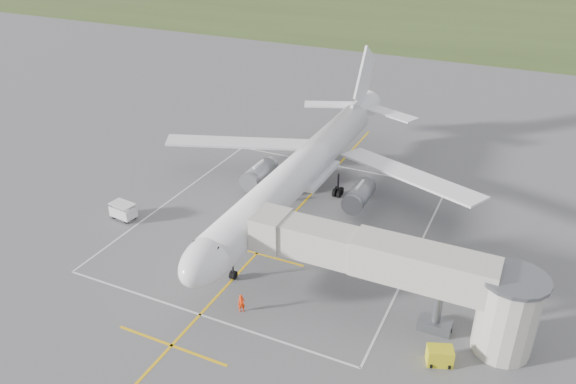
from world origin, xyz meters
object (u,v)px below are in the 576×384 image
at_px(airliner, 302,169).
at_px(gpu_unit, 440,356).
at_px(baggage_cart, 123,211).
at_px(ramp_worker_nose, 241,303).
at_px(jet_bridge, 412,274).
at_px(ramp_worker_wing, 261,196).

bearing_deg(airliner, gpu_unit, -42.92).
xyz_separation_m(gpu_unit, baggage_cart, (-35.14, 6.77, 0.25)).
distance_m(airliner, ramp_worker_nose, 19.44).
bearing_deg(jet_bridge, ramp_worker_wing, 147.82).
relative_size(baggage_cart, ramp_worker_nose, 1.70).
bearing_deg(jet_bridge, gpu_unit, -46.11).
distance_m(jet_bridge, gpu_unit, 6.33).
xyz_separation_m(jet_bridge, ramp_worker_nose, (-12.79, -4.63, -3.92)).
height_order(airliner, baggage_cart, airliner).
bearing_deg(baggage_cart, ramp_worker_nose, -15.62).
bearing_deg(ramp_worker_wing, airliner, -136.22).
height_order(jet_bridge, baggage_cart, jet_bridge).
height_order(gpu_unit, ramp_worker_nose, ramp_worker_nose).
relative_size(airliner, ramp_worker_wing, 25.19).
xyz_separation_m(airliner, baggage_cart, (-16.05, -10.99, -3.45)).
height_order(jet_bridge, ramp_worker_wing, jet_bridge).
height_order(gpu_unit, ramp_worker_wing, ramp_worker_wing).
relative_size(jet_bridge, ramp_worker_nose, 14.11).
height_order(airliner, ramp_worker_nose, airliner).
xyz_separation_m(jet_bridge, gpu_unit, (3.37, -3.50, -4.05)).
xyz_separation_m(airliner, jet_bridge, (15.72, -14.25, 0.35)).
distance_m(jet_bridge, ramp_worker_wing, 23.93).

